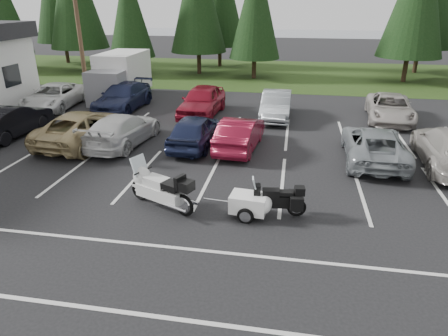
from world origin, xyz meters
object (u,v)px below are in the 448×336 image
(car_far_2, at_px, (202,101))
(touring_motorcycle, at_px, (160,185))
(car_near_3, at_px, (123,129))
(utility_pole, at_px, (78,24))
(car_far_1, at_px, (123,97))
(cargo_trailer, at_px, (249,205))
(box_truck, at_px, (118,77))
(car_far_3, at_px, (276,105))
(adventure_motorcycle, at_px, (275,197))
(car_near_6, at_px, (374,145))
(car_near_1, at_px, (11,121))
(car_near_4, at_px, (195,130))
(car_far_4, at_px, (390,108))
(car_near_5, at_px, (240,133))
(car_near_2, at_px, (84,127))
(car_far_0, at_px, (54,97))

(car_far_2, bearing_deg, touring_motorcycle, -81.32)
(car_near_3, bearing_deg, utility_pole, -47.97)
(car_far_1, distance_m, cargo_trailer, 14.50)
(utility_pole, height_order, box_truck, utility_pole)
(car_far_1, relative_size, cargo_trailer, 3.31)
(car_far_3, distance_m, adventure_motorcycle, 11.02)
(car_near_6, xyz_separation_m, cargo_trailer, (-4.49, -5.44, -0.33))
(cargo_trailer, bearing_deg, utility_pole, 138.37)
(car_near_3, relative_size, car_far_2, 1.00)
(car_far_3, bearing_deg, cargo_trailer, -90.96)
(car_near_1, height_order, car_near_3, car_near_1)
(car_near_4, distance_m, car_far_2, 5.19)
(car_near_3, bearing_deg, car_far_4, -148.56)
(utility_pole, bearing_deg, touring_motorcycle, -54.76)
(car_near_5, bearing_deg, car_far_1, -30.53)
(cargo_trailer, distance_m, adventure_motorcycle, 0.85)
(car_far_4, bearing_deg, car_near_2, -151.40)
(utility_pole, distance_m, car_far_3, 13.30)
(car_near_2, distance_m, car_near_6, 12.71)
(car_near_4, distance_m, car_near_5, 2.05)
(car_far_4, bearing_deg, car_near_5, -136.56)
(touring_motorcycle, bearing_deg, car_near_3, 147.82)
(utility_pole, distance_m, box_truck, 3.85)
(car_far_1, xyz_separation_m, adventure_motorcycle, (9.68, -11.29, -0.12))
(utility_pole, xyz_separation_m, car_far_4, (18.61, -1.71, -4.01))
(car_near_6, xyz_separation_m, car_far_3, (-4.27, 5.73, 0.04))
(car_far_4, distance_m, touring_motorcycle, 14.84)
(car_far_3, bearing_deg, car_near_2, -145.78)
(car_near_5, relative_size, car_near_6, 0.85)
(car_near_3, bearing_deg, car_far_0, -33.52)
(car_near_3, xyz_separation_m, car_far_1, (-2.49, 5.90, 0.06))
(car_near_1, height_order, car_far_1, car_far_1)
(car_far_0, distance_m, touring_motorcycle, 15.06)
(utility_pole, relative_size, car_far_0, 1.74)
(car_far_4, bearing_deg, cargo_trailer, -113.11)
(box_truck, relative_size, car_near_1, 1.22)
(car_near_6, height_order, touring_motorcycle, touring_motorcycle)
(utility_pole, bearing_deg, car_near_4, -39.58)
(car_far_2, xyz_separation_m, car_far_4, (10.30, 0.72, -0.14))
(car_far_3, bearing_deg, car_near_5, -103.68)
(car_near_6, distance_m, adventure_motorcycle, 6.45)
(utility_pole, distance_m, car_near_3, 10.62)
(box_truck, height_order, car_near_3, box_truck)
(car_far_0, distance_m, car_far_3, 13.37)
(utility_pole, bearing_deg, car_near_3, -53.47)
(car_near_1, distance_m, car_near_4, 9.09)
(touring_motorcycle, height_order, cargo_trailer, touring_motorcycle)
(car_near_2, bearing_deg, car_near_1, 0.97)
(car_near_6, xyz_separation_m, car_far_1, (-13.39, 6.01, 0.07))
(car_far_0, height_order, car_far_2, car_far_2)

